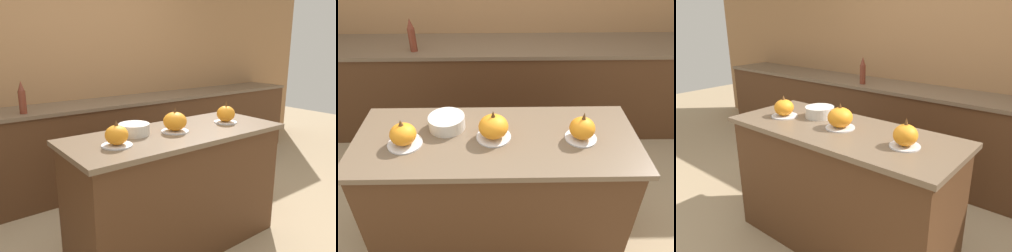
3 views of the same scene
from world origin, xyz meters
TOP-DOWN VIEW (x-y plane):
  - ground_plane at (0.00, 0.00)m, footprint 12.00×12.00m
  - wall_back at (0.00, 1.76)m, footprint 8.00×0.06m
  - kitchen_island at (0.00, 0.00)m, footprint 1.67×0.67m
  - back_counter at (0.00, 1.43)m, footprint 6.00×0.60m
  - pumpkin_cake_left at (-0.52, -0.05)m, footprint 0.20×0.20m
  - pumpkin_cake_center at (-0.01, 0.01)m, footprint 0.20×0.20m
  - pumpkin_cake_right at (0.49, -0.01)m, footprint 0.18×0.18m
  - bottle_tall at (-0.74, 1.28)m, footprint 0.06×0.06m
  - mixing_bowl at (-0.30, 0.11)m, footprint 0.22×0.22m

SIDE VIEW (x-z plane):
  - ground_plane at x=0.00m, z-range 0.00..0.00m
  - kitchen_island at x=0.00m, z-range 0.00..0.93m
  - back_counter at x=0.00m, z-range 0.00..0.94m
  - mixing_bowl at x=-0.30m, z-range 0.93..1.01m
  - pumpkin_cake_left at x=-0.52m, z-range 0.91..1.07m
  - pumpkin_cake_right at x=0.49m, z-range 0.90..1.08m
  - pumpkin_cake_center at x=-0.01m, z-range 0.91..1.09m
  - bottle_tall at x=-0.74m, z-range 0.93..1.23m
  - wall_back at x=0.00m, z-range 0.00..2.50m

